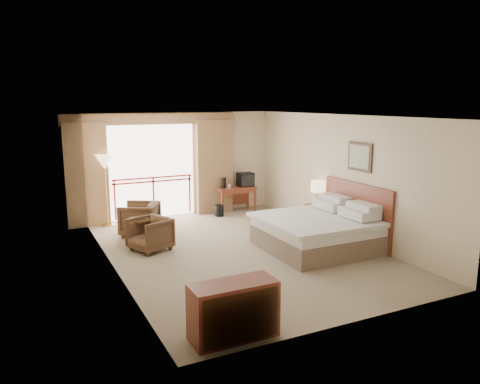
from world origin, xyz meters
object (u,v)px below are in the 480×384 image
bed (319,231)px  nightstand (318,217)px  armchair_near (150,250)px  floor_lamp (105,165)px  dresser (234,311)px  wastebasket (219,210)px  tv (245,180)px  side_table (140,227)px  desk (235,192)px  table_lamp (317,187)px  armchair_far (140,234)px

bed → nightstand: size_ratio=3.57×
armchair_near → floor_lamp: 2.80m
dresser → wastebasket: bearing=63.6°
tv → side_table: 3.86m
bed → dresser: bed is taller
desk → table_lamp: bearing=-73.0°
bed → side_table: (-3.21, 1.85, 0.01)m
wastebasket → side_table: bearing=-147.6°
floor_lamp → desk: bearing=-0.6°
tv → wastebasket: bearing=-145.1°
nightstand → table_lamp: bearing=91.2°
dresser → nightstand: bearing=39.0°
bed → table_lamp: bearing=56.3°
nightstand → table_lamp: (0.00, 0.05, 0.72)m
bed → tv: bearing=87.4°
wastebasket → armchair_far: bearing=-160.9°
side_table → floor_lamp: bearing=99.7°
armchair_near → side_table: bearing=169.4°
desk → dresser: dresser is taller
nightstand → tv: (-0.67, 2.45, 0.58)m
nightstand → armchair_near: 3.98m
desk → tv: size_ratio=2.56×
desk → floor_lamp: bearing=174.7°
bed → floor_lamp: (-3.54, 3.75, 1.12)m
nightstand → tv: tv is taller
nightstand → dresser: bearing=-135.3°
tv → dresser: tv is taller
bed → armchair_far: bearing=139.0°
wastebasket → armchair_near: 3.15m
armchair_far → dresser: dresser is taller
table_lamp → dresser: (-3.97, -3.82, -0.65)m
table_lamp → wastebasket: 2.81m
dresser → armchair_far: bearing=84.4°
bed → dresser: (-3.13, -2.56, -0.00)m
bed → armchair_near: (-3.13, 1.42, -0.38)m
nightstand → armchair_near: nightstand is taller
desk → armchair_near: size_ratio=1.43×
table_lamp → armchair_near: 4.10m
nightstand → tv: size_ratio=1.43×
table_lamp → dresser: size_ratio=0.49×
tv → floor_lamp: size_ratio=0.24×
table_lamp → tv: table_lamp is taller
floor_lamp → armchair_near: bearing=-80.0°
bed → tv: tv is taller
wastebasket → armchair_far: armchair_far is taller
desk → armchair_near: 3.81m
armchair_near → desk: bearing=105.6°
table_lamp → floor_lamp: size_ratio=0.31×
armchair_near → armchair_far: bearing=153.7°
table_lamp → desk: size_ratio=0.51×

